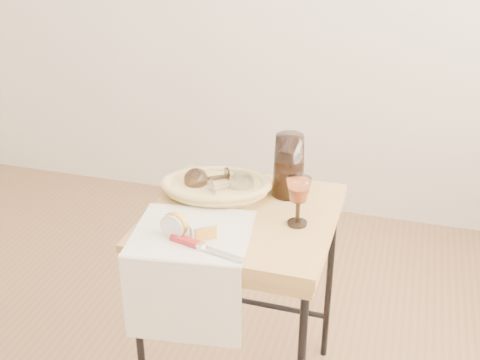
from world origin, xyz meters
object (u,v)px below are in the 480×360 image
(pitcher, at_px, (289,165))
(table_knife, at_px, (203,247))
(wine_goblet, at_px, (298,202))
(apple_half, at_px, (175,224))
(bread_basket, at_px, (216,189))
(goblet_lying_a, at_px, (210,178))
(side_table, at_px, (242,306))
(goblet_lying_b, at_px, (228,185))
(tea_towel, at_px, (192,233))

(pitcher, distance_m, table_knife, 0.43)
(wine_goblet, bearing_deg, apple_half, -152.48)
(bread_basket, xyz_separation_m, apple_half, (-0.03, -0.27, 0.02))
(goblet_lying_a, bearing_deg, side_table, 110.75)
(side_table, relative_size, wine_goblet, 4.72)
(goblet_lying_b, height_order, wine_goblet, wine_goblet)
(wine_goblet, bearing_deg, table_knife, -135.22)
(pitcher, distance_m, apple_half, 0.43)
(side_table, distance_m, goblet_lying_b, 0.42)
(goblet_lying_a, bearing_deg, pitcher, 160.33)
(pitcher, xyz_separation_m, wine_goblet, (0.07, -0.18, -0.03))
(goblet_lying_b, distance_m, pitcher, 0.20)
(tea_towel, height_order, goblet_lying_b, goblet_lying_b)
(pitcher, height_order, table_knife, pitcher)
(side_table, height_order, goblet_lying_b, goblet_lying_b)
(pitcher, relative_size, apple_half, 3.09)
(apple_half, bearing_deg, side_table, 60.88)
(goblet_lying_a, relative_size, table_knife, 0.57)
(side_table, distance_m, goblet_lying_a, 0.44)
(side_table, bearing_deg, bread_basket, 142.93)
(goblet_lying_a, distance_m, wine_goblet, 0.34)
(apple_half, xyz_separation_m, table_knife, (0.10, -0.05, -0.03))
(goblet_lying_b, relative_size, table_knife, 0.58)
(goblet_lying_a, relative_size, goblet_lying_b, 0.98)
(bread_basket, xyz_separation_m, goblet_lying_a, (-0.03, 0.01, 0.03))
(wine_goblet, relative_size, apple_half, 1.93)
(pitcher, bearing_deg, table_knife, -109.82)
(side_table, bearing_deg, table_knife, -99.47)
(goblet_lying_a, distance_m, goblet_lying_b, 0.08)
(side_table, height_order, apple_half, apple_half)
(bread_basket, bearing_deg, side_table, -50.56)
(side_table, relative_size, bread_basket, 2.29)
(pitcher, height_order, apple_half, pitcher)
(goblet_lying_a, height_order, pitcher, pitcher)
(bread_basket, distance_m, apple_half, 0.27)
(goblet_lying_a, bearing_deg, goblet_lying_b, 122.25)
(tea_towel, xyz_separation_m, goblet_lying_b, (0.04, 0.23, 0.05))
(tea_towel, relative_size, wine_goblet, 2.20)
(goblet_lying_a, height_order, goblet_lying_b, goblet_lying_b)
(wine_goblet, bearing_deg, goblet_lying_b, 160.10)
(side_table, distance_m, table_knife, 0.45)
(tea_towel, bearing_deg, goblet_lying_b, 72.20)
(side_table, distance_m, bread_basket, 0.41)
(bread_basket, relative_size, goblet_lying_b, 2.38)
(tea_towel, xyz_separation_m, bread_basket, (-0.01, 0.24, 0.02))
(bread_basket, height_order, table_knife, bread_basket)
(side_table, relative_size, goblet_lying_b, 5.44)
(tea_towel, bearing_deg, table_knife, -58.25)
(side_table, xyz_separation_m, apple_half, (-0.14, -0.19, 0.40))
(tea_towel, xyz_separation_m, apple_half, (-0.04, -0.03, 0.04))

